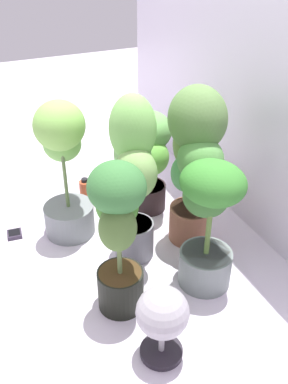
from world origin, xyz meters
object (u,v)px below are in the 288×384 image
potted_plant_center (133,171)px  potted_plant_back_right (208,217)px  potted_plant_back_left (148,152)px  potted_plant_front_right (118,229)px  nutrient_bottle (86,194)px  floor_fan (162,316)px  hygrometer_box (15,234)px  potted_plant_front_left (64,166)px  potted_plant_back_center (195,154)px

potted_plant_center → potted_plant_back_right: (0.31, 0.25, -0.14)m
potted_plant_back_left → potted_plant_back_right: 0.69m
potted_plant_front_right → nutrient_bottle: potted_plant_front_right is taller
floor_fan → potted_plant_back_left: bearing=45.6°
potted_plant_center → nutrient_bottle: potted_plant_center is taller
potted_plant_back_left → hygrometer_box: bearing=-93.2°
potted_plant_front_left → nutrient_bottle: bearing=139.7°
potted_plant_back_center → hygrometer_box: potted_plant_back_center is taller
floor_fan → potted_plant_front_right: bearing=76.2°
potted_plant_front_right → floor_fan: bearing=9.2°
floor_fan → potted_plant_center: bearing=54.5°
potted_plant_front_right → potted_plant_back_left: (-0.68, 0.45, -0.05)m
floor_fan → hygrometer_box: bearing=88.8°
potted_plant_front_right → potted_plant_back_center: 0.63m
potted_plant_back_right → hygrometer_box: bearing=-132.3°
potted_plant_back_left → potted_plant_back_center: potted_plant_back_center is taller
potted_plant_front_left → floor_fan: bearing=6.5°
potted_plant_back_left → potted_plant_front_left: bearing=-87.4°
potted_plant_center → potted_plant_back_center: potted_plant_center is taller
potted_plant_center → potted_plant_back_center: size_ratio=1.01×
potted_plant_back_right → potted_plant_back_center: bearing=163.0°
potted_plant_back_right → hygrometer_box: potted_plant_back_right is taller
potted_plant_front_right → potted_plant_back_left: bearing=146.8°
potted_plant_back_center → hygrometer_box: size_ratio=10.13×
potted_plant_front_right → potted_plant_front_left: bearing=-174.9°
potted_plant_front_left → potted_plant_front_right: size_ratio=1.05×
potted_plant_back_right → floor_fan: (0.32, -0.38, -0.15)m
potted_plant_front_right → nutrient_bottle: 0.91m
potted_plant_back_left → hygrometer_box: 0.90m
potted_plant_back_right → potted_plant_center: bearing=-141.2°
hygrometer_box → potted_plant_back_center: bearing=-18.9°
potted_plant_front_left → potted_plant_back_left: size_ratio=1.25×
nutrient_bottle → potted_plant_center: bearing=10.2°
nutrient_bottle → potted_plant_back_center: bearing=40.0°
potted_plant_front_right → hygrometer_box: bearing=-153.1°
potted_plant_front_right → potted_plant_center: bearing=147.6°
potted_plant_back_right → hygrometer_box: (-0.73, -0.81, -0.37)m
potted_plant_front_left → nutrient_bottle: size_ratio=3.80×
potted_plant_front_left → potted_plant_back_right: potted_plant_front_left is taller
hygrometer_box → nutrient_bottle: size_ratio=0.42×
potted_plant_back_left → floor_fan: 1.09m
potted_plant_center → potted_plant_back_left: bearing=146.1°
potted_plant_front_left → potted_plant_back_center: 0.70m
potted_plant_front_left → potted_plant_back_right: size_ratio=1.18×
potted_plant_front_right → potted_plant_back_right: (0.01, 0.44, -0.06)m
potted_plant_front_right → potted_plant_back_right: bearing=89.1°
potted_plant_front_left → potted_plant_back_right: 0.83m
potted_plant_center → hygrometer_box: size_ratio=10.26×
potted_plant_front_left → floor_fan: size_ratio=2.26×
potted_plant_center → nutrient_bottle: bearing=-169.8°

